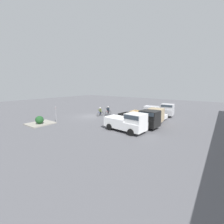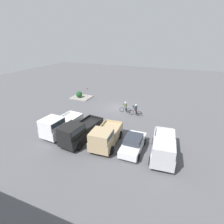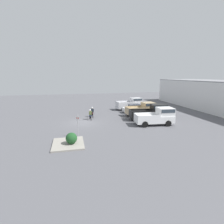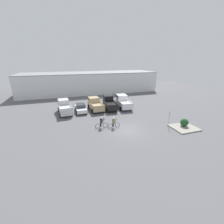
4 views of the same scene
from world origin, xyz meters
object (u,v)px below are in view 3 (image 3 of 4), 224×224
Objects in this scene: pickup_truck_1 at (143,109)px; pickup_truck_3 at (158,116)px; cyclist_1 at (92,112)px; shrub at (71,138)px; pickup_truck_0 at (131,104)px; cyclist_0 at (90,114)px; fire_lane_sign at (78,124)px; pickup_truck_2 at (152,112)px; sedan_0 at (134,108)px.

pickup_truck_3 is at bearing -1.93° from pickup_truck_1.
pickup_truck_3 is (5.67, -0.19, 0.06)m from pickup_truck_1.
pickup_truck_1 is at bearing 84.15° from cyclist_1.
pickup_truck_3 is 12.52m from shrub.
pickup_truck_0 is 0.97× the size of pickup_truck_3.
pickup_truck_3 is 2.86× the size of cyclist_1.
cyclist_0 is 0.71× the size of fire_lane_sign.
pickup_truck_1 is 8.47m from cyclist_1.
pickup_truck_3 reaches higher than shrub.
pickup_truck_0 reaches higher than shrub.
pickup_truck_2 is at bearing 66.53° from cyclist_1.
sedan_0 is 1.72× the size of fire_lane_sign.
sedan_0 is 2.41× the size of cyclist_0.
pickup_truck_2 is (8.49, 0.41, 0.03)m from pickup_truck_0.
pickup_truck_1 reaches higher than cyclist_0.
pickup_truck_3 is at bearing 1.90° from sedan_0.
pickup_truck_0 is 2.88m from sedan_0.
cyclist_0 is 7.80m from fire_lane_sign.
pickup_truck_2 is 3.22× the size of cyclist_0.
cyclist_1 is 11.77m from shrub.
pickup_truck_3 is 4.82× the size of shrub.
cyclist_1 is 9.52m from fire_lane_sign.
pickup_truck_2 is at bearing 6.88° from sedan_0.
pickup_truck_3 reaches higher than sedan_0.
sedan_0 is 15.31m from fire_lane_sign.
shrub is at bearing -40.60° from sedan_0.
sedan_0 is (2.84, -0.27, -0.43)m from pickup_truck_0.
pickup_truck_1 is 2.65× the size of cyclist_1.
pickup_truck_2 is 14.16m from shrub.
pickup_truck_1 reaches higher than sedan_0.
pickup_truck_2 is 9.41m from cyclist_1.
pickup_truck_2 is 2.30× the size of fire_lane_sign.
pickup_truck_1 is 2.89m from pickup_truck_2.
pickup_truck_0 reaches higher than cyclist_1.
cyclist_1 is at bearing -76.48° from sedan_0.
pickup_truck_0 is 2.78× the size of cyclist_1.
fire_lane_sign reaches higher than sedan_0.
pickup_truck_2 is (5.66, 0.68, 0.46)m from sedan_0.
shrub is (7.53, -11.98, -0.48)m from pickup_truck_2.
cyclist_1 is at bearing 163.42° from shrub.
pickup_truck_1 is at bearing 131.50° from shrub.
sedan_0 is at bearing -178.10° from pickup_truck_3.
cyclist_0 is at bearing -102.92° from pickup_truck_2.
pickup_truck_1 reaches higher than shrub.
fire_lane_sign is at bearing -76.58° from pickup_truck_3.
pickup_truck_3 is at bearing 51.54° from cyclist_1.
sedan_0 is 0.80× the size of pickup_truck_3.
pickup_truck_1 is 15.72m from shrub.
sedan_0 is 8.46m from pickup_truck_3.
cyclist_0 is at bearing -119.25° from pickup_truck_3.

